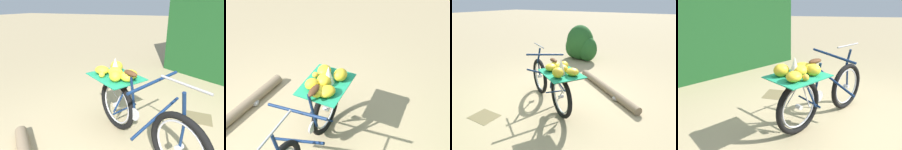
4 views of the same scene
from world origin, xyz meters
The scene contains 4 objects.
ground_plane centered at (0.00, 0.00, 0.00)m, with size 60.00×60.00×0.00m, color tan.
foliage_hedge centered at (1.79, 3.01, 1.38)m, with size 4.01×0.90×2.76m, color #19471E.
bicycle centered at (-0.11, 0.38, 0.52)m, with size 1.65×1.22×1.03m.
leaf_litter_patch centered at (0.68, 1.27, 0.00)m, with size 0.44×0.36×0.01m, color olive.
Camera 4 is at (-2.76, 0.09, 1.58)m, focal length 33.93 mm.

